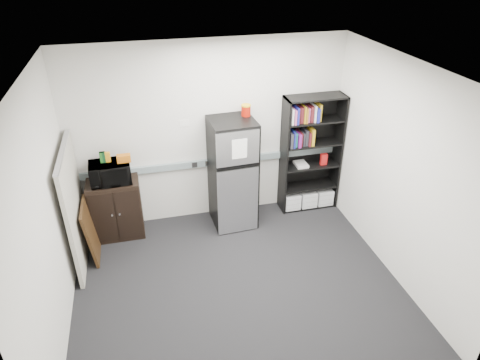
{
  "coord_description": "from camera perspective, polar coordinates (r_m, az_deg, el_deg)",
  "views": [
    {
      "loc": [
        -0.96,
        -3.9,
        3.82
      ],
      "look_at": [
        0.24,
        0.9,
        1.01
      ],
      "focal_mm": 32.0,
      "sensor_mm": 36.0,
      "label": 1
    }
  ],
  "objects": [
    {
      "name": "floor",
      "position": [
        5.54,
        -0.19,
        -14.0
      ],
      "size": [
        4.0,
        4.0,
        0.0
      ],
      "primitive_type": "plane",
      "color": "black",
      "rests_on": "ground"
    },
    {
      "name": "wall_back",
      "position": [
        6.24,
        -4.09,
        6.18
      ],
      "size": [
        4.0,
        0.02,
        2.7
      ],
      "primitive_type": "cube",
      "color": "silver",
      "rests_on": "floor"
    },
    {
      "name": "wall_right",
      "position": [
        5.48,
        20.53,
        0.76
      ],
      "size": [
        0.02,
        3.5,
        2.7
      ],
      "primitive_type": "cube",
      "color": "silver",
      "rests_on": "floor"
    },
    {
      "name": "wall_left",
      "position": [
        4.73,
        -24.55,
        -4.92
      ],
      "size": [
        0.02,
        3.5,
        2.7
      ],
      "primitive_type": "cube",
      "color": "silver",
      "rests_on": "floor"
    },
    {
      "name": "ceiling",
      "position": [
        4.17,
        -0.26,
        13.99
      ],
      "size": [
        4.0,
        3.5,
        0.02
      ],
      "primitive_type": "cube",
      "color": "white",
      "rests_on": "wall_back"
    },
    {
      "name": "electrical_raceway",
      "position": [
        6.4,
        -3.9,
        2.38
      ],
      "size": [
        3.92,
        0.05,
        0.1
      ],
      "primitive_type": "cube",
      "color": "gray",
      "rests_on": "wall_back"
    },
    {
      "name": "wall_note",
      "position": [
        6.11,
        -7.4,
        7.53
      ],
      "size": [
        0.14,
        0.0,
        0.1
      ],
      "primitive_type": "cube",
      "color": "white",
      "rests_on": "wall_back"
    },
    {
      "name": "bookshelf",
      "position": [
        6.67,
        9.38,
        3.32
      ],
      "size": [
        0.9,
        0.34,
        1.85
      ],
      "color": "black",
      "rests_on": "floor"
    },
    {
      "name": "cubicle_partition",
      "position": [
        5.89,
        -21.16,
        -3.35
      ],
      "size": [
        0.06,
        1.3,
        1.62
      ],
      "color": "gray",
      "rests_on": "floor"
    },
    {
      "name": "cabinet",
      "position": [
        6.39,
        -16.16,
        -3.66
      ],
      "size": [
        0.71,
        0.47,
        0.89
      ],
      "color": "black",
      "rests_on": "floor"
    },
    {
      "name": "microwave",
      "position": [
        6.08,
        -16.93,
        0.96
      ],
      "size": [
        0.56,
        0.39,
        0.3
      ],
      "primitive_type": "imported",
      "rotation": [
        0.0,
        0.0,
        0.05
      ],
      "color": "black",
      "rests_on": "cabinet"
    },
    {
      "name": "snack_box_a",
      "position": [
        6.02,
        -17.85,
        2.91
      ],
      "size": [
        0.07,
        0.05,
        0.15
      ],
      "primitive_type": "cube",
      "rotation": [
        0.0,
        0.0,
        0.07
      ],
      "color": "#1E601B",
      "rests_on": "microwave"
    },
    {
      "name": "snack_box_b",
      "position": [
        6.02,
        -17.85,
        2.91
      ],
      "size": [
        0.07,
        0.06,
        0.15
      ],
      "primitive_type": "cube",
      "rotation": [
        0.0,
        0.0,
        -0.07
      ],
      "color": "#0B3419",
      "rests_on": "microwave"
    },
    {
      "name": "snack_box_c",
      "position": [
        6.01,
        -17.24,
        2.94
      ],
      "size": [
        0.07,
        0.06,
        0.14
      ],
      "primitive_type": "cube",
      "rotation": [
        0.0,
        0.0,
        -0.08
      ],
      "color": "orange",
      "rests_on": "microwave"
    },
    {
      "name": "snack_bag",
      "position": [
        5.96,
        -15.24,
        2.81
      ],
      "size": [
        0.18,
        0.1,
        0.1
      ],
      "primitive_type": "cube",
      "rotation": [
        0.0,
        0.0,
        0.02
      ],
      "color": "#BD6212",
      "rests_on": "microwave"
    },
    {
      "name": "refrigerator",
      "position": [
        6.23,
        -0.96,
        0.84
      ],
      "size": [
        0.65,
        0.68,
        1.66
      ],
      "rotation": [
        0.0,
        0.0,
        0.05
      ],
      "color": "black",
      "rests_on": "floor"
    },
    {
      "name": "coffee_can",
      "position": [
        6.01,
        0.8,
        9.38
      ],
      "size": [
        0.13,
        0.13,
        0.18
      ],
      "color": "#981307",
      "rests_on": "refrigerator"
    },
    {
      "name": "framed_poster",
      "position": [
        6.1,
        -19.24,
        -6.4
      ],
      "size": [
        0.13,
        0.63,
        0.81
      ],
      "rotation": [
        0.0,
        -0.11,
        0.0
      ],
      "color": "black",
      "rests_on": "floor"
    }
  ]
}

